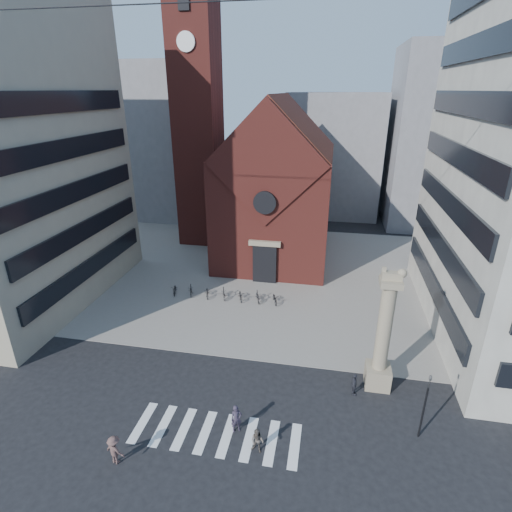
# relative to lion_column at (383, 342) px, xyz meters

# --- Properties ---
(ground) EXTENTS (120.00, 120.00, 0.00)m
(ground) POSITION_rel_lion_column_xyz_m (-10.01, -3.00, -3.46)
(ground) COLOR black
(ground) RESTS_ON ground
(piazza) EXTENTS (46.00, 30.00, 0.05)m
(piazza) POSITION_rel_lion_column_xyz_m (-10.01, 16.00, -3.43)
(piazza) COLOR gray
(piazza) RESTS_ON ground
(zebra_crossing) EXTENTS (10.20, 3.20, 0.01)m
(zebra_crossing) POSITION_rel_lion_column_xyz_m (-9.46, -6.00, -3.45)
(zebra_crossing) COLOR white
(zebra_crossing) RESTS_ON ground
(church) EXTENTS (12.00, 16.65, 18.00)m
(church) POSITION_rel_lion_column_xyz_m (-10.01, 22.04, 4.53)
(church) COLOR maroon
(church) RESTS_ON ground
(campanile) EXTENTS (5.50, 5.50, 31.20)m
(campanile) POSITION_rel_lion_column_xyz_m (-20.01, 25.00, 12.28)
(campanile) COLOR maroon
(campanile) RESTS_ON ground
(bg_block_left) EXTENTS (16.00, 14.00, 22.00)m
(bg_block_left) POSITION_rel_lion_column_xyz_m (-30.01, 37.00, 7.54)
(bg_block_left) COLOR gray
(bg_block_left) RESTS_ON ground
(bg_block_mid) EXTENTS (14.00, 12.00, 18.00)m
(bg_block_mid) POSITION_rel_lion_column_xyz_m (-4.01, 42.00, 5.54)
(bg_block_mid) COLOR gray
(bg_block_mid) RESTS_ON ground
(bg_block_right) EXTENTS (16.00, 14.00, 24.00)m
(bg_block_right) POSITION_rel_lion_column_xyz_m (11.99, 39.00, 8.54)
(bg_block_right) COLOR gray
(bg_block_right) RESTS_ON ground
(lion_column) EXTENTS (1.63, 1.60, 8.68)m
(lion_column) POSITION_rel_lion_column_xyz_m (0.00, 0.00, 0.00)
(lion_column) COLOR tan
(lion_column) RESTS_ON ground
(traffic_light) EXTENTS (0.13, 0.16, 4.30)m
(traffic_light) POSITION_rel_lion_column_xyz_m (1.99, -4.00, -1.17)
(traffic_light) COLOR black
(traffic_light) RESTS_ON ground
(pedestrian_0) EXTENTS (0.77, 0.68, 1.77)m
(pedestrian_0) POSITION_rel_lion_column_xyz_m (-8.35, -5.54, -2.57)
(pedestrian_0) COLOR #2F2837
(pedestrian_0) RESTS_ON ground
(pedestrian_1) EXTENTS (0.86, 0.74, 1.52)m
(pedestrian_1) POSITION_rel_lion_column_xyz_m (-6.90, -6.74, -2.70)
(pedestrian_1) COLOR #5B5149
(pedestrian_1) RESTS_ON ground
(pedestrian_2) EXTENTS (0.45, 0.95, 1.57)m
(pedestrian_2) POSITION_rel_lion_column_xyz_m (-1.57, -1.20, -2.67)
(pedestrian_2) COLOR #2A2B33
(pedestrian_2) RESTS_ON ground
(pedestrian_3) EXTENTS (1.23, 0.86, 1.73)m
(pedestrian_3) POSITION_rel_lion_column_xyz_m (-14.14, -8.82, -2.59)
(pedestrian_3) COLOR brown
(pedestrian_3) RESTS_ON ground
(scooter_0) EXTENTS (1.10, 1.83, 0.91)m
(scooter_0) POSITION_rel_lion_column_xyz_m (-18.11, 9.72, -2.95)
(scooter_0) COLOR black
(scooter_0) RESTS_ON piazza
(scooter_1) EXTENTS (0.96, 1.74, 1.01)m
(scooter_1) POSITION_rel_lion_column_xyz_m (-16.48, 9.72, -2.90)
(scooter_1) COLOR black
(scooter_1) RESTS_ON piazza
(scooter_2) EXTENTS (1.10, 1.83, 0.91)m
(scooter_2) POSITION_rel_lion_column_xyz_m (-14.85, 9.72, -2.95)
(scooter_2) COLOR black
(scooter_2) RESTS_ON piazza
(scooter_3) EXTENTS (0.96, 1.74, 1.01)m
(scooter_3) POSITION_rel_lion_column_xyz_m (-13.21, 9.72, -2.90)
(scooter_3) COLOR black
(scooter_3) RESTS_ON piazza
(scooter_4) EXTENTS (1.10, 1.83, 0.91)m
(scooter_4) POSITION_rel_lion_column_xyz_m (-11.58, 9.72, -2.95)
(scooter_4) COLOR black
(scooter_4) RESTS_ON piazza
(scooter_5) EXTENTS (0.96, 1.74, 1.01)m
(scooter_5) POSITION_rel_lion_column_xyz_m (-9.95, 9.72, -2.90)
(scooter_5) COLOR black
(scooter_5) RESTS_ON piazza
(scooter_6) EXTENTS (1.10, 1.83, 0.91)m
(scooter_6) POSITION_rel_lion_column_xyz_m (-8.32, 9.72, -2.95)
(scooter_6) COLOR black
(scooter_6) RESTS_ON piazza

